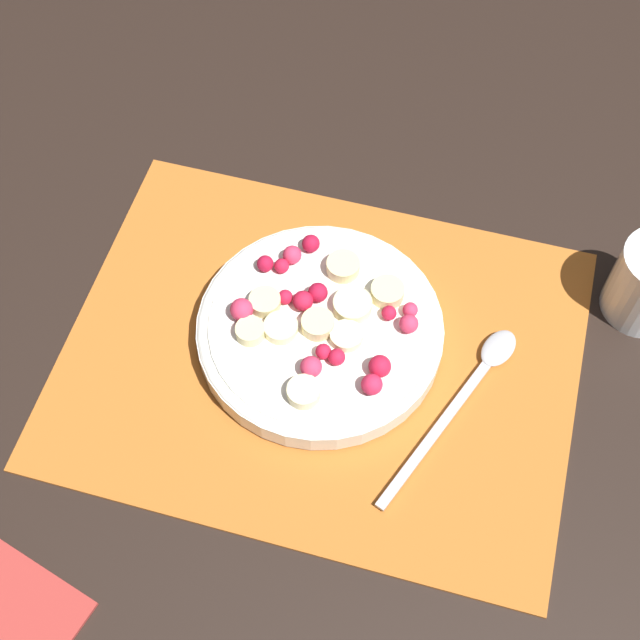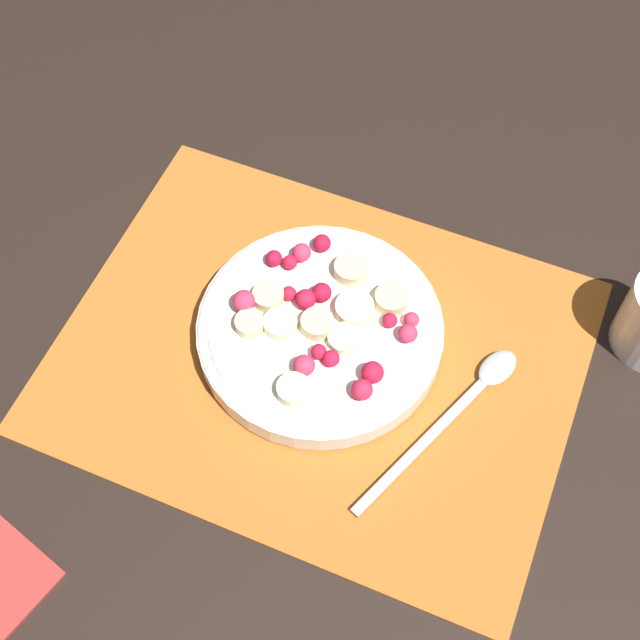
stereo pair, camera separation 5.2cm
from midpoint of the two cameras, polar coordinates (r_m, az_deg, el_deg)
The scene contains 4 objects.
ground_plane at distance 0.84m, azimuth -1.72°, elevation -2.45°, with size 3.00×3.00×0.00m, color black.
placemat at distance 0.84m, azimuth -1.72°, elevation -2.35°, with size 0.48×0.37×0.01m.
fruit_bowl at distance 0.83m, azimuth -1.80°, elevation -0.64°, with size 0.23×0.23×0.05m.
spoon at distance 0.83m, azimuth 8.07°, elevation -3.95°, with size 0.10×0.21×0.01m.
Camera 1 is at (0.10, -0.39, 0.74)m, focal length 50.00 mm.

